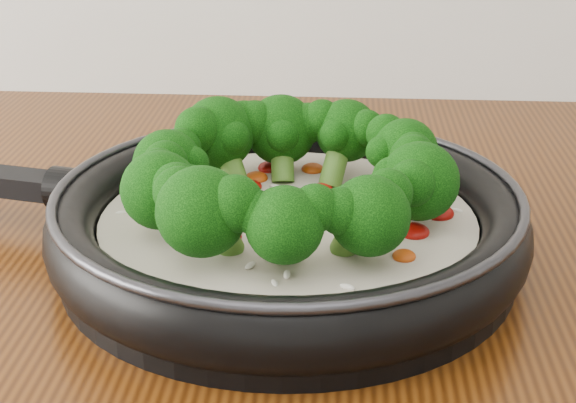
{
  "coord_description": "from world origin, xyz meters",
  "views": [
    {
      "loc": [
        -0.06,
        0.45,
        1.2
      ],
      "look_at": [
        -0.1,
        1.04,
        0.95
      ],
      "focal_mm": 53.32,
      "sensor_mm": 36.0,
      "label": 1
    }
  ],
  "objects": [
    {
      "name": "skillet",
      "position": [
        -0.1,
        1.04,
        0.94
      ],
      "size": [
        0.59,
        0.43,
        0.11
      ],
      "color": "black",
      "rests_on": "counter"
    }
  ]
}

